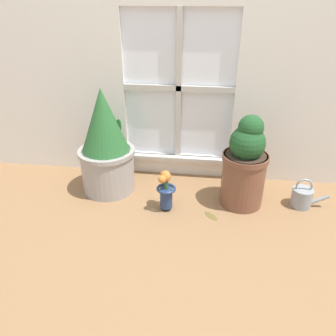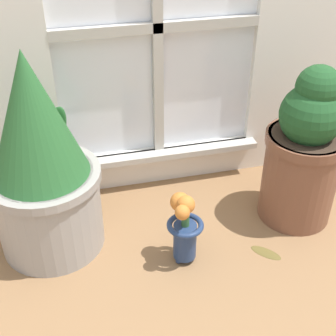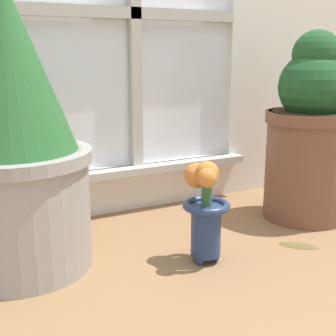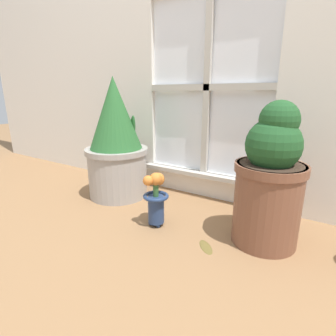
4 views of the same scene
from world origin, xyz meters
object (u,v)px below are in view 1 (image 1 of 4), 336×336
object	(u,v)px
flower_vase	(166,189)
watering_can	(302,197)
potted_plant_left	(106,146)
potted_plant_right	(245,165)

from	to	relation	value
flower_vase	watering_can	bearing A→B (deg)	9.47
flower_vase	potted_plant_left	bearing A→B (deg)	155.48
potted_plant_left	watering_can	xyz separation A→B (m)	(1.27, -0.05, -0.26)
flower_vase	watering_can	distance (m)	0.87
potted_plant_left	watering_can	world-z (taller)	potted_plant_left
potted_plant_left	flower_vase	bearing A→B (deg)	-24.52
potted_plant_left	flower_vase	distance (m)	0.50
potted_plant_right	watering_can	distance (m)	0.43
watering_can	potted_plant_right	bearing A→B (deg)	-178.40
potted_plant_right	flower_vase	world-z (taller)	potted_plant_right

